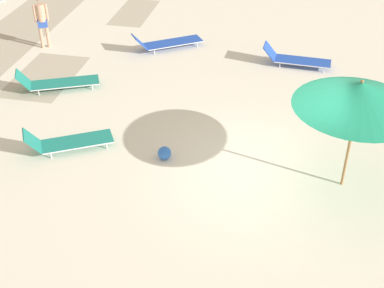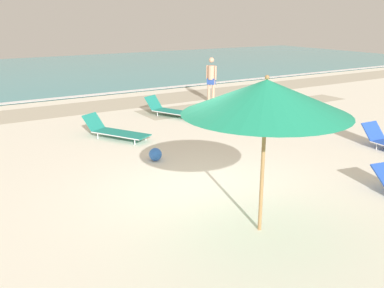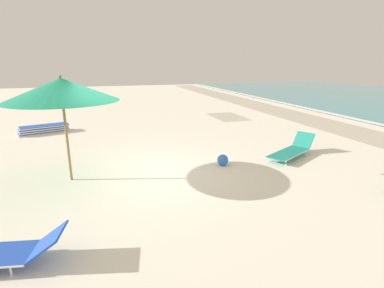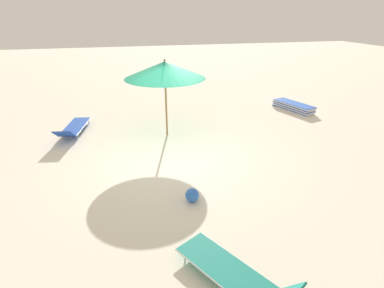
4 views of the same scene
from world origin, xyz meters
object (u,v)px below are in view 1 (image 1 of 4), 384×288
sun_lounger_under_umbrella (57,82)px  beach_umbrella (359,95)px  sun_lounger_near_water_right (68,141)px  beachgoer_wading_adult (42,18)px  sun_lounger_beside_umbrella (167,42)px  sun_lounger_mid_beach_solo (295,59)px  beach_ball (164,153)px  sun_lounger_near_water_left (378,109)px

sun_lounger_under_umbrella → beach_umbrella: bearing=-133.7°
sun_lounger_near_water_right → beachgoer_wading_adult: bearing=0.2°
sun_lounger_beside_umbrella → sun_lounger_near_water_right: (-6.03, 0.89, 0.01)m
sun_lounger_mid_beach_solo → beach_ball: sun_lounger_mid_beach_solo is taller
sun_lounger_near_water_right → sun_lounger_under_umbrella: bearing=-1.0°
beach_umbrella → beach_ball: (0.13, 3.98, -2.04)m
sun_lounger_near_water_left → beach_ball: sun_lounger_near_water_left is taller
sun_lounger_near_water_left → sun_lounger_beside_umbrella: bearing=75.9°
sun_lounger_beside_umbrella → beach_ball: bearing=159.7°
sun_lounger_near_water_left → beach_ball: (-2.97, 4.93, -0.05)m
sun_lounger_under_umbrella → beachgoer_wading_adult: (2.60, 1.53, 0.78)m
sun_lounger_near_water_left → sun_lounger_mid_beach_solo: 3.39m
sun_lounger_beside_umbrella → sun_lounger_near_water_left: 7.02m
beach_umbrella → sun_lounger_under_umbrella: (2.78, 7.76, -1.98)m
sun_lounger_beside_umbrella → beachgoer_wading_adult: 4.03m
beach_umbrella → sun_lounger_beside_umbrella: 8.37m
beachgoer_wading_adult → beach_ball: size_ratio=5.63×
sun_lounger_under_umbrella → sun_lounger_near_water_right: size_ratio=1.11×
beachgoer_wading_adult → beach_ball: bearing=106.1°
sun_lounger_beside_umbrella → sun_lounger_near_water_right: sun_lounger_near_water_right is taller
beach_ball → sun_lounger_mid_beach_solo: bearing=-26.1°
beach_umbrella → beachgoer_wading_adult: (5.37, 9.29, -1.19)m
sun_lounger_under_umbrella → sun_lounger_mid_beach_solo: (2.89, -6.49, 0.00)m
sun_lounger_under_umbrella → sun_lounger_beside_umbrella: size_ratio=1.02×
sun_lounger_near_water_right → sun_lounger_mid_beach_solo: size_ratio=0.99×
sun_lounger_near_water_left → sun_lounger_near_water_right: (-3.05, 7.25, 0.01)m
sun_lounger_mid_beach_solo → beachgoer_wading_adult: beachgoer_wading_adult is taller
sun_lounger_beside_umbrella → sun_lounger_near_water_right: bearing=137.7°
sun_lounger_beside_umbrella → beachgoer_wading_adult: bearing=66.5°
sun_lounger_under_umbrella → sun_lounger_beside_umbrella: 4.06m
sun_lounger_near_water_right → beachgoer_wading_adult: size_ratio=1.16×
sun_lounger_under_umbrella → beachgoer_wading_adult: bearing=6.5°
beach_umbrella → sun_lounger_mid_beach_solo: 6.13m
sun_lounger_under_umbrella → beach_ball: sun_lounger_under_umbrella is taller
sun_lounger_near_water_left → beachgoer_wading_adult: size_ratio=1.33×
sun_lounger_under_umbrella → sun_lounger_beside_umbrella: (3.30, -2.36, -0.00)m
beachgoer_wading_adult → sun_lounger_beside_umbrella: bearing=161.0°
sun_lounger_near_water_right → sun_lounger_mid_beach_solo: 7.54m
sun_lounger_near_water_left → sun_lounger_mid_beach_solo: sun_lounger_mid_beach_solo is taller
sun_lounger_under_umbrella → beach_ball: 4.62m
sun_lounger_near_water_left → sun_lounger_mid_beach_solo: size_ratio=1.13×
sun_lounger_beside_umbrella → sun_lounger_near_water_left: sun_lounger_beside_umbrella is taller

